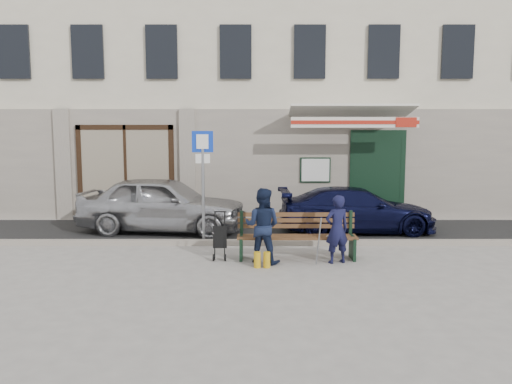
{
  "coord_description": "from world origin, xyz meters",
  "views": [
    {
      "loc": [
        0.58,
        -9.56,
        2.54
      ],
      "look_at": [
        0.58,
        1.6,
        1.2
      ],
      "focal_mm": 35.0,
      "sensor_mm": 36.0,
      "label": 1
    }
  ],
  "objects_px": {
    "bench": "(295,236)",
    "woman": "(262,226)",
    "parking_sign": "(203,169)",
    "man": "(337,229)",
    "car_silver": "(163,204)",
    "car_navy": "(357,210)",
    "stroller": "(220,238)"
  },
  "relations": [
    {
      "from": "car_silver",
      "to": "man",
      "type": "distance_m",
      "value": 4.99
    },
    {
      "from": "parking_sign",
      "to": "stroller",
      "type": "distance_m",
      "value": 1.95
    },
    {
      "from": "bench",
      "to": "woman",
      "type": "height_order",
      "value": "woman"
    },
    {
      "from": "car_silver",
      "to": "woman",
      "type": "xyz_separation_m",
      "value": [
        2.5,
        -3.04,
        0.01
      ]
    },
    {
      "from": "woman",
      "to": "stroller",
      "type": "distance_m",
      "value": 0.96
    },
    {
      "from": "car_silver",
      "to": "car_navy",
      "type": "bearing_deg",
      "value": -83.11
    },
    {
      "from": "car_navy",
      "to": "man",
      "type": "bearing_deg",
      "value": 160.49
    },
    {
      "from": "woman",
      "to": "stroller",
      "type": "relative_size",
      "value": 1.55
    },
    {
      "from": "bench",
      "to": "parking_sign",
      "type": "bearing_deg",
      "value": 145.0
    },
    {
      "from": "parking_sign",
      "to": "woman",
      "type": "relative_size",
      "value": 1.74
    },
    {
      "from": "parking_sign",
      "to": "man",
      "type": "height_order",
      "value": "parking_sign"
    },
    {
      "from": "car_navy",
      "to": "parking_sign",
      "type": "xyz_separation_m",
      "value": [
        -3.76,
        -1.32,
        1.14
      ]
    },
    {
      "from": "man",
      "to": "woman",
      "type": "height_order",
      "value": "woman"
    },
    {
      "from": "parking_sign",
      "to": "bench",
      "type": "bearing_deg",
      "value": -43.82
    },
    {
      "from": "car_navy",
      "to": "woman",
      "type": "distance_m",
      "value": 3.89
    },
    {
      "from": "car_silver",
      "to": "parking_sign",
      "type": "height_order",
      "value": "parking_sign"
    },
    {
      "from": "car_navy",
      "to": "man",
      "type": "xyz_separation_m",
      "value": [
        -0.99,
        -3.03,
        0.09
      ]
    },
    {
      "from": "woman",
      "to": "car_silver",
      "type": "bearing_deg",
      "value": -33.74
    },
    {
      "from": "car_silver",
      "to": "car_navy",
      "type": "distance_m",
      "value": 4.94
    },
    {
      "from": "bench",
      "to": "man",
      "type": "relative_size",
      "value": 1.8
    },
    {
      "from": "bench",
      "to": "man",
      "type": "bearing_deg",
      "value": -22.03
    },
    {
      "from": "car_silver",
      "to": "stroller",
      "type": "xyz_separation_m",
      "value": [
        1.65,
        -2.73,
        -0.3
      ]
    },
    {
      "from": "woman",
      "to": "stroller",
      "type": "bearing_deg",
      "value": -3.6
    },
    {
      "from": "car_silver",
      "to": "woman",
      "type": "height_order",
      "value": "woman"
    },
    {
      "from": "bench",
      "to": "woman",
      "type": "bearing_deg",
      "value": -153.9
    },
    {
      "from": "car_silver",
      "to": "woman",
      "type": "distance_m",
      "value": 3.94
    },
    {
      "from": "stroller",
      "to": "woman",
      "type": "bearing_deg",
      "value": -22.3
    },
    {
      "from": "car_navy",
      "to": "bench",
      "type": "distance_m",
      "value": 3.24
    },
    {
      "from": "car_silver",
      "to": "man",
      "type": "xyz_separation_m",
      "value": [
        3.95,
        -3.05,
        -0.05
      ]
    },
    {
      "from": "woman",
      "to": "stroller",
      "type": "height_order",
      "value": "woman"
    },
    {
      "from": "car_navy",
      "to": "stroller",
      "type": "relative_size",
      "value": 4.16
    },
    {
      "from": "car_silver",
      "to": "bench",
      "type": "distance_m",
      "value": 4.17
    }
  ]
}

